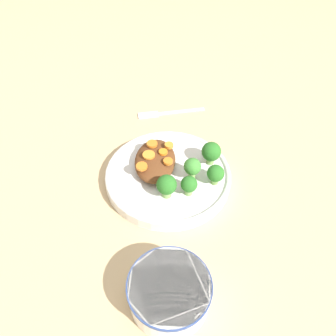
# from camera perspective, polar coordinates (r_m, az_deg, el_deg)

# --- Properties ---
(ground_plane) EXTENTS (4.00, 4.00, 0.00)m
(ground_plane) POSITION_cam_1_polar(r_m,az_deg,el_deg) (0.72, -0.00, -2.03)
(ground_plane) COLOR tan
(plate) EXTENTS (0.27, 0.27, 0.03)m
(plate) POSITION_cam_1_polar(r_m,az_deg,el_deg) (0.71, -0.00, -1.25)
(plate) COLOR silver
(plate) RESTS_ON ground_plane
(dip_bowl) EXTENTS (0.13, 0.13, 0.06)m
(dip_bowl) POSITION_cam_1_polar(r_m,az_deg,el_deg) (0.55, 0.25, -20.72)
(dip_bowl) COLOR white
(dip_bowl) RESTS_ON ground_plane
(stew_mound) EXTENTS (0.13, 0.09, 0.03)m
(stew_mound) POSITION_cam_1_polar(r_m,az_deg,el_deg) (0.70, -2.26, 1.31)
(stew_mound) COLOR #5B3319
(stew_mound) RESTS_ON plate
(broccoli_floret_0) EXTENTS (0.04, 0.04, 0.05)m
(broccoli_floret_0) POSITION_cam_1_polar(r_m,az_deg,el_deg) (0.67, 4.25, 0.10)
(broccoli_floret_0) COLOR #759E51
(broccoli_floret_0) RESTS_ON plate
(broccoli_floret_1) EXTENTS (0.04, 0.04, 0.05)m
(broccoli_floret_1) POSITION_cam_1_polar(r_m,az_deg,el_deg) (0.64, -0.34, -3.06)
(broccoli_floret_1) COLOR #7FA85B
(broccoli_floret_1) RESTS_ON plate
(broccoli_floret_2) EXTENTS (0.04, 0.04, 0.05)m
(broccoli_floret_2) POSITION_cam_1_polar(r_m,az_deg,el_deg) (0.71, 7.54, 2.76)
(broccoli_floret_2) COLOR #759E51
(broccoli_floret_2) RESTS_ON plate
(broccoli_floret_3) EXTENTS (0.04, 0.04, 0.05)m
(broccoli_floret_3) POSITION_cam_1_polar(r_m,az_deg,el_deg) (0.67, 8.28, -1.01)
(broccoli_floret_3) COLOR #759E51
(broccoli_floret_3) RESTS_ON plate
(broccoli_floret_4) EXTENTS (0.03, 0.03, 0.04)m
(broccoli_floret_4) POSITION_cam_1_polar(r_m,az_deg,el_deg) (0.65, 3.68, -2.95)
(broccoli_floret_4) COLOR #7FA85B
(broccoli_floret_4) RESTS_ON plate
(carrot_slice_0) EXTENTS (0.02, 0.02, 0.01)m
(carrot_slice_0) POSITION_cam_1_polar(r_m,az_deg,el_deg) (0.72, -2.79, 4.22)
(carrot_slice_0) COLOR orange
(carrot_slice_0) RESTS_ON stew_mound
(carrot_slice_1) EXTENTS (0.03, 0.03, 0.00)m
(carrot_slice_1) POSITION_cam_1_polar(r_m,az_deg,el_deg) (0.69, -3.37, 2.29)
(carrot_slice_1) COLOR orange
(carrot_slice_1) RESTS_ON stew_mound
(carrot_slice_2) EXTENTS (0.02, 0.02, 0.01)m
(carrot_slice_2) POSITION_cam_1_polar(r_m,az_deg,el_deg) (0.70, -0.85, 2.79)
(carrot_slice_2) COLOR orange
(carrot_slice_2) RESTS_ON stew_mound
(carrot_slice_3) EXTENTS (0.02, 0.02, 0.01)m
(carrot_slice_3) POSITION_cam_1_polar(r_m,az_deg,el_deg) (0.71, 0.15, 3.95)
(carrot_slice_3) COLOR orange
(carrot_slice_3) RESTS_ON stew_mound
(carrot_slice_4) EXTENTS (0.02, 0.02, 0.01)m
(carrot_slice_4) POSITION_cam_1_polar(r_m,az_deg,el_deg) (0.67, 0.26, 1.09)
(carrot_slice_4) COLOR orange
(carrot_slice_4) RESTS_ON stew_mound
(carrot_slice_5) EXTENTS (0.02, 0.02, 0.01)m
(carrot_slice_5) POSITION_cam_1_polar(r_m,az_deg,el_deg) (0.67, -4.60, 0.27)
(carrot_slice_5) COLOR orange
(carrot_slice_5) RESTS_ON stew_mound
(fork) EXTENTS (0.06, 0.18, 0.01)m
(fork) POSITION_cam_1_polar(r_m,az_deg,el_deg) (0.89, -0.57, 9.60)
(fork) COLOR silver
(fork) RESTS_ON ground_plane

